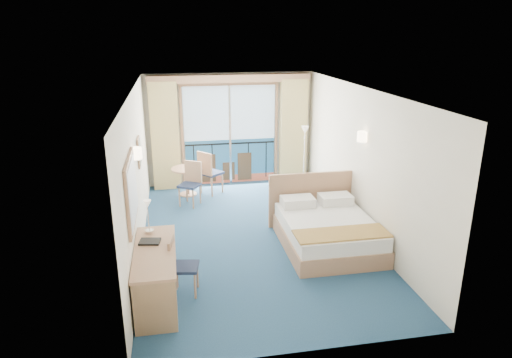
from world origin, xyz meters
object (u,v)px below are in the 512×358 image
Objects in this scene: bed at (326,230)px; desk at (155,289)px; nightstand at (335,206)px; table_chair_a at (209,170)px; armchair at (301,192)px; table_chair_b at (191,181)px; round_table at (187,175)px; desk_chair at (179,262)px; floor_lamp at (305,141)px.

desk is at bearing -150.48° from bed.
table_chair_a is at bearing 141.90° from nightstand.
nightstand is 0.71× the size of armchair.
table_chair_b is at bearing 80.76° from desk.
desk is 2.29× the size of round_table.
bed is 2.29× the size of desk_chair.
floor_lamp is 1.56× the size of table_chair_b.
desk is at bearing 125.69° from table_chair_a.
armchair is at bearing 50.01° from desk.
table_chair_b is (0.67, 4.12, 0.11)m from desk.
nightstand is 0.30× the size of desk.
floor_lamp reaches higher than bed.
armchair is at bearing 17.68° from table_chair_b.
nightstand is 3.48m from round_table.
table_chair_a is (-1.81, 3.04, 0.28)m from bed.
desk_chair is (-3.10, -4.33, -0.63)m from floor_lamp.
desk is 0.64m from desk_chair.
table_chair_b is (-0.43, -0.57, -0.04)m from table_chair_a.
armchair is 4.67m from desk.
desk_chair is 0.86× the size of table_chair_a.
desk_chair is at bearing -144.43° from nightstand.
round_table is at bearing -63.96° from armchair.
bed is at bearing -99.10° from floor_lamp.
table_chair_a is at bearing 83.95° from table_chair_b.
bed is 2.82m from desk_chair.
table_chair_b is at bearing 101.96° from table_chair_a.
floor_lamp is 1.69× the size of desk_chair.
round_table is at bearing -176.95° from floor_lamp.
table_chair_a is (-2.33, -0.19, -0.55)m from floor_lamp.
table_chair_a is at bearing 76.83° from desk.
armchair is 4.05m from desk_chair.
table_chair_a reaches higher than round_table.
floor_lamp is at bearing -25.80° from desk_chair.
floor_lamp reaches higher than nightstand.
nightstand is at bearing -44.63° from desk_chair.
floor_lamp reaches higher than table_chair_b.
round_table is (0.28, 4.18, -0.00)m from desk_chair.
armchair is (0.09, 1.93, 0.02)m from bed.
floor_lamp is at bearing -126.59° from table_chair_a.
bed is at bearing -53.20° from round_table.
nightstand is 3.91m from desk_chair.
desk is at bearing 11.73° from armchair.
desk is (-3.43, -4.88, -0.70)m from floor_lamp.
table_chair_b reaches higher than desk_chair.
armchair is 0.47× the size of floor_lamp.
bed is 1.22× the size of desk.
floor_lamp is (0.52, 3.23, 0.83)m from bed.
armchair is (-0.50, 0.77, 0.07)m from nightstand.
desk reaches higher than round_table.
nightstand is at bearing 5.95° from table_chair_b.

